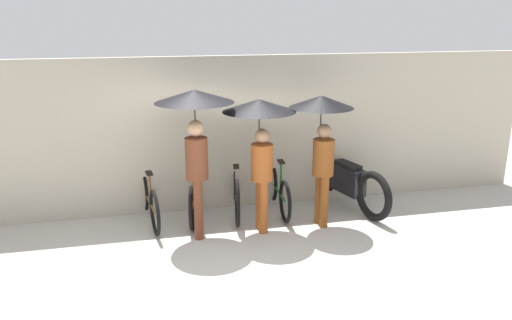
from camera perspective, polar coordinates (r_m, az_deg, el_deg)
ground_plane at (r=6.71m, az=-2.56°, el=-11.50°), size 30.00×30.00×0.00m
back_wall at (r=8.13m, az=-5.20°, el=2.92°), size 11.25×0.12×2.51m
parked_bicycle_0 at (r=7.95m, az=-12.14°, el=-4.43°), size 0.44×1.73×0.96m
parked_bicycle_1 at (r=8.04m, az=-7.17°, el=-4.04°), size 0.45×1.66×1.07m
parked_bicycle_2 at (r=8.12m, az=-2.30°, el=-3.49°), size 0.46×1.78×0.97m
parked_bicycle_3 at (r=8.22m, az=2.56°, el=-3.43°), size 0.44×1.67×0.99m
pedestrian_leading at (r=7.00m, az=-6.97°, el=4.59°), size 1.11×1.11×2.13m
pedestrian_center at (r=7.18m, az=0.47°, el=3.86°), size 1.07×1.07×1.97m
pedestrian_trailing at (r=7.46m, az=7.55°, el=3.92°), size 0.96×0.96×1.99m
motorcycle at (r=8.52m, az=10.26°, el=-2.39°), size 0.80×2.14×0.96m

